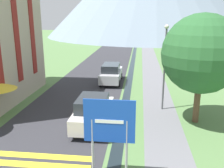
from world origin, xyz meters
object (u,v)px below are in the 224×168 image
Objects in this scene: parked_car_near at (93,112)px; parked_car_far at (111,73)px; streetlamp at (165,61)px; tree_by_path at (202,54)px; cafe_chair_far_left at (3,104)px; road_sign at (109,127)px.

parked_car_near is 0.92× the size of parked_car_far.
streetlamp is 2.76m from tree_by_path.
cafe_chair_far_left is at bearing 178.34° from tree_by_path.
parked_car_near is 0.73× the size of streetlamp.
road_sign reaches higher than cafe_chair_far_left.
tree_by_path is (1.82, -1.91, 0.80)m from streetlamp.
parked_car_near and parked_car_far have the same top height.
tree_by_path is at bearing -54.04° from parked_car_far.
parked_car_near is (-1.46, 4.33, -1.17)m from road_sign.
cafe_chair_far_left is at bearing -171.75° from streetlamp.
streetlamp is (4.18, 3.27, 2.41)m from parked_car_near.
cafe_chair_far_left is at bearing 142.67° from road_sign.
cafe_chair_far_left is (-7.93, 6.05, -1.57)m from road_sign.
parked_car_far is (-0.10, 9.77, 0.00)m from parked_car_near.
streetlamp is (2.72, 7.59, 1.25)m from road_sign.
streetlamp is at bearing 70.31° from road_sign.
streetlamp is at bearing 133.69° from tree_by_path.
parked_car_far is at bearing 40.89° from cafe_chair_far_left.
streetlamp is (10.65, 1.54, 2.81)m from cafe_chair_far_left.
parked_car_far is 8.16m from streetlamp.
parked_car_far is 10.27m from cafe_chair_far_left.
parked_car_near is 0.65× the size of tree_by_path.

